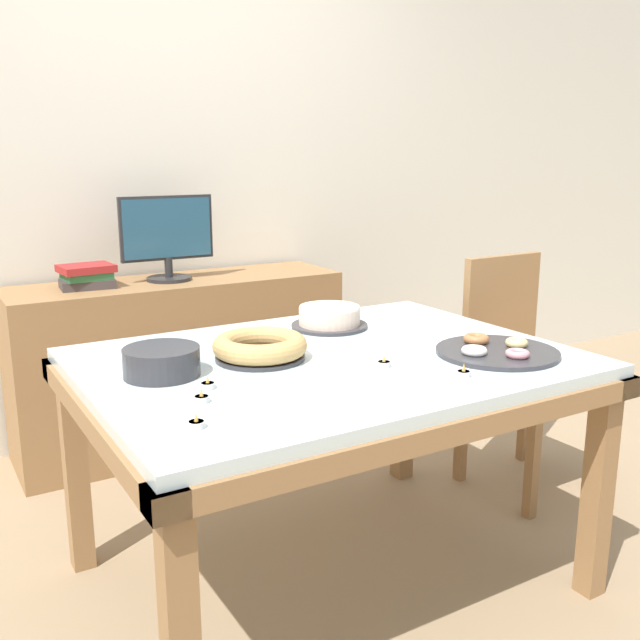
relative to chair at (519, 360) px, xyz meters
The scene contains 16 objects.
ground_plane 1.19m from the chair, 168.27° to the right, with size 12.00×12.00×0.00m, color #997F60.
wall_back 1.91m from the chair, 126.85° to the left, with size 8.00×0.10×2.60m, color silver.
dining_table 1.08m from the chair, 168.27° to the right, with size 1.46×1.09×0.75m.
chair is the anchor object (origin of this frame).
sideboard 1.52m from the chair, 133.66° to the left, with size 1.50×0.44×0.79m.
computer_monitor 1.61m from the chair, 134.70° to the left, with size 0.42×0.20×0.38m.
book_stack 1.84m from the chair, 142.81° to the left, with size 0.23×0.19×0.10m.
cake_chocolate_round 0.90m from the chair, behind, with size 0.27×0.27×0.08m.
cake_golden_bundt 1.28m from the chair, behind, with size 0.28×0.28×0.07m.
pastry_platter 0.79m from the chair, 142.43° to the right, with size 0.37×0.37×0.04m.
plate_stack 1.57m from the chair, behind, with size 0.21×0.21×0.08m.
tealight_centre 1.53m from the chair, 168.03° to the right, with size 0.04×0.04×0.04m.
tealight_right_edge 1.71m from the chair, 160.92° to the right, with size 0.04×0.04×0.04m.
tealight_near_cakes 1.60m from the chair, 165.25° to the right, with size 0.04×0.04×0.04m.
tealight_near_front 1.04m from the chair, 145.35° to the right, with size 0.04×0.04×0.04m.
tealight_left_edge 1.07m from the chair, 158.00° to the right, with size 0.04×0.04×0.04m.
Camera 1 is at (-1.08, -1.75, 1.35)m, focal length 40.00 mm.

